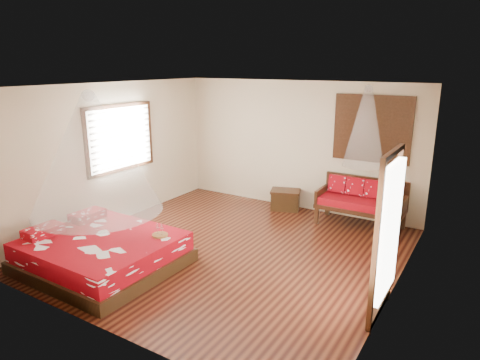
% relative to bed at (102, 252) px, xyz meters
% --- Properties ---
extents(room, '(5.54, 5.54, 2.84)m').
position_rel_bed_xyz_m(room, '(1.38, 1.60, 1.15)').
color(room, black).
rests_on(room, ground).
extents(bed, '(2.26, 2.05, 0.65)m').
position_rel_bed_xyz_m(bed, '(0.00, 0.00, 0.00)').
color(bed, black).
rests_on(bed, floor).
extents(daybed, '(1.67, 0.74, 0.94)m').
position_rel_bed_xyz_m(daybed, '(2.98, 3.98, 0.27)').
color(daybed, black).
rests_on(daybed, floor).
extents(storage_chest, '(0.76, 0.66, 0.44)m').
position_rel_bed_xyz_m(storage_chest, '(1.28, 4.05, -0.03)').
color(storage_chest, black).
rests_on(storage_chest, floor).
extents(shutter_panel, '(1.52, 0.06, 1.32)m').
position_rel_bed_xyz_m(shutter_panel, '(2.98, 4.32, 1.65)').
color(shutter_panel, black).
rests_on(shutter_panel, wall_back).
extents(window_left, '(0.10, 1.74, 1.34)m').
position_rel_bed_xyz_m(window_left, '(-1.33, 1.80, 1.45)').
color(window_left, black).
rests_on(window_left, wall_left).
extents(glazed_door, '(0.08, 1.02, 2.16)m').
position_rel_bed_xyz_m(glazed_door, '(4.09, 1.00, 0.82)').
color(glazed_door, black).
rests_on(glazed_door, floor).
extents(wine_tray, '(0.25, 0.25, 0.21)m').
position_rel_bed_xyz_m(wine_tray, '(0.76, 0.54, 0.30)').
color(wine_tray, brown).
rests_on(wine_tray, bed).
extents(mosquito_net_main, '(1.96, 1.96, 1.80)m').
position_rel_bed_xyz_m(mosquito_net_main, '(0.02, -0.00, 1.60)').
color(mosquito_net_main, white).
rests_on(mosquito_net_main, ceiling).
extents(mosquito_net_daybed, '(0.78, 0.78, 1.50)m').
position_rel_bed_xyz_m(mosquito_net_daybed, '(2.98, 3.85, 1.75)').
color(mosquito_net_daybed, white).
rests_on(mosquito_net_daybed, ceiling).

